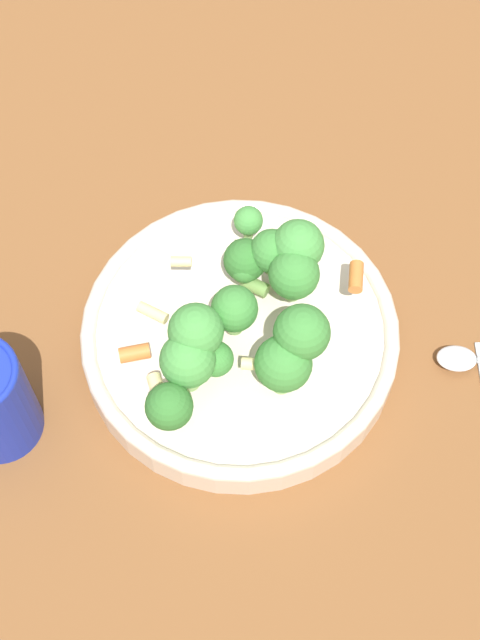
{
  "coord_description": "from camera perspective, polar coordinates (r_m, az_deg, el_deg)",
  "views": [
    {
      "loc": [
        -0.09,
        -0.37,
        0.72
      ],
      "look_at": [
        0.0,
        0.0,
        0.05
      ],
      "focal_mm": 50.0,
      "sensor_mm": 36.0,
      "label": 1
    }
  ],
  "objects": [
    {
      "name": "ground_plane",
      "position": [
        0.82,
        0.0,
        -1.66
      ],
      "size": [
        3.0,
        3.0,
        0.0
      ],
      "primitive_type": "plane",
      "color": "brown"
    },
    {
      "name": "pasta_salad",
      "position": [
        0.74,
        0.52,
        0.35
      ],
      "size": [
        0.23,
        0.2,
        0.08
      ],
      "color": "#8CB766",
      "rests_on": "bowl"
    },
    {
      "name": "bowl",
      "position": [
        0.8,
        0.0,
        -0.98
      ],
      "size": [
        0.28,
        0.28,
        0.04
      ],
      "color": "beige",
      "rests_on": "ground_plane"
    }
  ]
}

